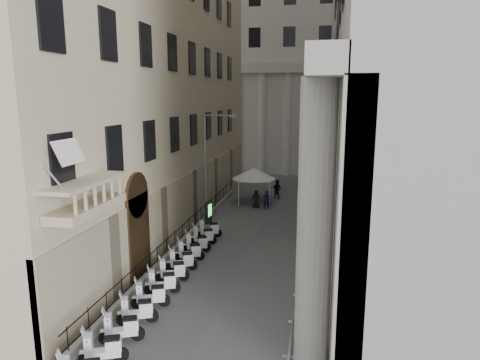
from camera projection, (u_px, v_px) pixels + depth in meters
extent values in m
cube|color=silver|center=(292.00, 50.00, 53.55)|extent=(22.00, 10.00, 30.00)
cylinder|color=white|center=(239.00, 194.00, 36.96)|extent=(0.06, 0.06, 2.11)
cylinder|color=white|center=(270.00, 195.00, 36.44)|extent=(0.06, 0.06, 2.11)
cylinder|color=white|center=(245.00, 188.00, 39.55)|extent=(0.06, 0.06, 2.11)
cylinder|color=white|center=(273.00, 189.00, 39.03)|extent=(0.06, 0.06, 2.11)
cube|color=silver|center=(257.00, 179.00, 37.78)|extent=(2.88, 2.88, 0.12)
cone|color=silver|center=(257.00, 174.00, 37.69)|extent=(3.84, 3.84, 0.96)
cylinder|color=#94969C|center=(205.00, 170.00, 31.78)|extent=(0.16, 0.16, 8.03)
cylinder|color=#94969C|center=(220.00, 115.00, 30.58)|extent=(2.39, 0.53, 0.12)
cube|color=#94969C|center=(234.00, 116.00, 30.20)|extent=(0.53, 0.30, 0.15)
cube|color=black|center=(208.00, 212.00, 32.04)|extent=(0.33, 0.79, 1.63)
cube|color=#19E54C|center=(210.00, 210.00, 31.96)|extent=(0.11, 0.59, 0.90)
imported|color=#0C1433|center=(266.00, 200.00, 35.88)|extent=(0.63, 0.45, 1.63)
imported|color=black|center=(277.00, 189.00, 39.65)|extent=(1.09, 1.00, 1.80)
imported|color=black|center=(256.00, 199.00, 36.35)|extent=(0.79, 0.54, 1.56)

